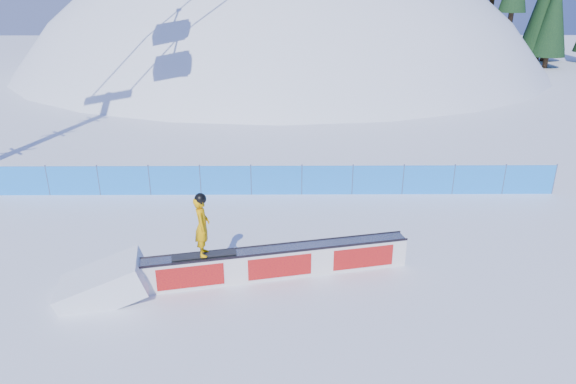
{
  "coord_description": "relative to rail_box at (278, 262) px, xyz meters",
  "views": [
    {
      "loc": [
        0.32,
        -14.45,
        7.62
      ],
      "look_at": [
        0.43,
        0.7,
        1.61
      ],
      "focal_mm": 32.0,
      "sensor_mm": 36.0,
      "label": 1
    }
  ],
  "objects": [
    {
      "name": "safety_fence",
      "position": [
        -0.13,
        6.24,
        0.16
      ],
      "size": [
        22.05,
        0.05,
        1.3
      ],
      "color": "#1A80F0",
      "rests_on": "ground"
    },
    {
      "name": "snow_ramp",
      "position": [
        -4.61,
        -0.99,
        -0.45
      ],
      "size": [
        2.61,
        1.93,
        1.47
      ],
      "primitive_type": null,
      "rotation": [
        0.0,
        -0.31,
        0.21
      ],
      "color": "silver",
      "rests_on": "ground"
    },
    {
      "name": "snow_hill",
      "position": [
        -0.13,
        43.74,
        -18.45
      ],
      "size": [
        64.0,
        64.0,
        64.0
      ],
      "color": "white",
      "rests_on": "ground"
    },
    {
      "name": "snowboarder",
      "position": [
        -2.0,
        -0.43,
        1.35
      ],
      "size": [
        1.76,
        0.67,
        1.81
      ],
      "rotation": [
        0.0,
        0.0,
        1.66
      ],
      "color": "black",
      "rests_on": "rail_box"
    },
    {
      "name": "ground",
      "position": [
        -0.13,
        1.74,
        -0.45
      ],
      "size": [
        160.0,
        160.0,
        0.0
      ],
      "primitive_type": "plane",
      "color": "silver",
      "rests_on": "ground"
    },
    {
      "name": "rail_box",
      "position": [
        0.0,
        0.0,
        0.0
      ],
      "size": [
        7.49,
        2.11,
        0.91
      ],
      "rotation": [
        0.0,
        0.0,
        0.21
      ],
      "color": "silver",
      "rests_on": "ground"
    }
  ]
}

